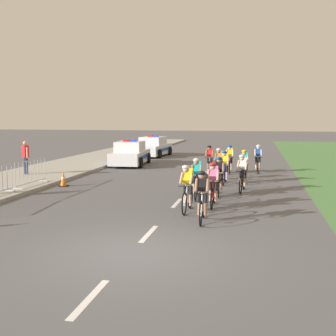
{
  "coord_description": "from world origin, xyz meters",
  "views": [
    {
      "loc": [
        2.64,
        -8.79,
        3.01
      ],
      "look_at": [
        -0.53,
        6.54,
        1.1
      ],
      "focal_mm": 45.39,
      "sensor_mm": 36.0,
      "label": 1
    }
  ],
  "objects_px": {
    "cyclist_second": "(187,187)",
    "cyclist_seventh": "(225,167)",
    "cyclist_tenth": "(258,158)",
    "crowd_barrier_rear": "(31,173)",
    "cyclist_lead": "(202,195)",
    "traffic_cone_mid": "(63,179)",
    "police_car_second": "(153,147)",
    "police_car_nearest": "(130,154)",
    "cyclist_fifth": "(219,175)",
    "cyclist_ninth": "(244,165)",
    "spectator_middle": "(26,155)",
    "cyclist_twelfth": "(230,159)",
    "cyclist_eighth": "(219,163)",
    "cyclist_fourth": "(197,178)",
    "cyclist_eleventh": "(210,159)",
    "cyclist_sixth": "(243,172)",
    "cyclist_third": "(213,184)"
  },
  "relations": [
    {
      "from": "cyclist_second",
      "to": "cyclist_seventh",
      "type": "xyz_separation_m",
      "value": [
        0.76,
        5.8,
        0.0
      ]
    },
    {
      "from": "cyclist_tenth",
      "to": "crowd_barrier_rear",
      "type": "bearing_deg",
      "value": -143.46
    },
    {
      "from": "cyclist_lead",
      "to": "traffic_cone_mid",
      "type": "distance_m",
      "value": 8.35
    },
    {
      "from": "police_car_second",
      "to": "police_car_nearest",
      "type": "bearing_deg",
      "value": -89.97
    },
    {
      "from": "cyclist_second",
      "to": "crowd_barrier_rear",
      "type": "relative_size",
      "value": 0.74
    },
    {
      "from": "cyclist_fifth",
      "to": "crowd_barrier_rear",
      "type": "relative_size",
      "value": 0.74
    },
    {
      "from": "cyclist_ninth",
      "to": "spectator_middle",
      "type": "height_order",
      "value": "spectator_middle"
    },
    {
      "from": "cyclist_seventh",
      "to": "spectator_middle",
      "type": "distance_m",
      "value": 9.97
    },
    {
      "from": "cyclist_twelfth",
      "to": "traffic_cone_mid",
      "type": "bearing_deg",
      "value": -140.03
    },
    {
      "from": "traffic_cone_mid",
      "to": "spectator_middle",
      "type": "bearing_deg",
      "value": 142.67
    },
    {
      "from": "cyclist_eighth",
      "to": "spectator_middle",
      "type": "bearing_deg",
      "value": -174.47
    },
    {
      "from": "cyclist_fourth",
      "to": "cyclist_seventh",
      "type": "xyz_separation_m",
      "value": [
        0.76,
        3.61,
        0.0
      ]
    },
    {
      "from": "cyclist_fourth",
      "to": "crowd_barrier_rear",
      "type": "xyz_separation_m",
      "value": [
        -7.17,
        0.93,
        -0.14
      ]
    },
    {
      "from": "cyclist_eleventh",
      "to": "cyclist_seventh",
      "type": "bearing_deg",
      "value": -72.68
    },
    {
      "from": "cyclist_lead",
      "to": "cyclist_sixth",
      "type": "xyz_separation_m",
      "value": [
        0.97,
        5.22,
        0.0
      ]
    },
    {
      "from": "cyclist_third",
      "to": "cyclist_fifth",
      "type": "height_order",
      "value": "same"
    },
    {
      "from": "police_car_second",
      "to": "traffic_cone_mid",
      "type": "relative_size",
      "value": 7.07
    },
    {
      "from": "cyclist_fifth",
      "to": "crowd_barrier_rear",
      "type": "bearing_deg",
      "value": 179.37
    },
    {
      "from": "traffic_cone_mid",
      "to": "spectator_middle",
      "type": "xyz_separation_m",
      "value": [
        -3.17,
        2.41,
        0.77
      ]
    },
    {
      "from": "cyclist_ninth",
      "to": "crowd_barrier_rear",
      "type": "xyz_separation_m",
      "value": [
        -8.77,
        -3.34,
        -0.14
      ]
    },
    {
      "from": "cyclist_eleventh",
      "to": "cyclist_lead",
      "type": "bearing_deg",
      "value": -85.04
    },
    {
      "from": "cyclist_second",
      "to": "crowd_barrier_rear",
      "type": "height_order",
      "value": "cyclist_second"
    },
    {
      "from": "police_car_second",
      "to": "cyclist_second",
      "type": "bearing_deg",
      "value": -73.12
    },
    {
      "from": "cyclist_third",
      "to": "cyclist_eighth",
      "type": "bearing_deg",
      "value": 92.96
    },
    {
      "from": "cyclist_second",
      "to": "cyclist_fourth",
      "type": "relative_size",
      "value": 1.0
    },
    {
      "from": "cyclist_eleventh",
      "to": "cyclist_twelfth",
      "type": "relative_size",
      "value": 1.0
    },
    {
      "from": "cyclist_fourth",
      "to": "cyclist_eleventh",
      "type": "relative_size",
      "value": 1.0
    },
    {
      "from": "police_car_nearest",
      "to": "spectator_middle",
      "type": "xyz_separation_m",
      "value": [
        -3.68,
        -5.9,
        0.4
      ]
    },
    {
      "from": "cyclist_sixth",
      "to": "traffic_cone_mid",
      "type": "bearing_deg",
      "value": -178.53
    },
    {
      "from": "cyclist_eleventh",
      "to": "cyclist_twelfth",
      "type": "bearing_deg",
      "value": 21.05
    },
    {
      "from": "cyclist_second",
      "to": "traffic_cone_mid",
      "type": "bearing_deg",
      "value": 147.76
    },
    {
      "from": "cyclist_second",
      "to": "cyclist_ninth",
      "type": "bearing_deg",
      "value": 76.13
    },
    {
      "from": "cyclist_second",
      "to": "cyclist_twelfth",
      "type": "height_order",
      "value": "same"
    },
    {
      "from": "cyclist_eighth",
      "to": "cyclist_second",
      "type": "bearing_deg",
      "value": -93.24
    },
    {
      "from": "cyclist_eighth",
      "to": "police_car_second",
      "type": "distance_m",
      "value": 12.51
    },
    {
      "from": "spectator_middle",
      "to": "police_car_second",
      "type": "bearing_deg",
      "value": 72.88
    },
    {
      "from": "cyclist_fourth",
      "to": "cyclist_ninth",
      "type": "distance_m",
      "value": 4.56
    },
    {
      "from": "cyclist_lead",
      "to": "cyclist_third",
      "type": "distance_m",
      "value": 2.12
    },
    {
      "from": "cyclist_lead",
      "to": "spectator_middle",
      "type": "distance_m",
      "value": 12.33
    },
    {
      "from": "police_car_second",
      "to": "spectator_middle",
      "type": "xyz_separation_m",
      "value": [
        -3.68,
        -11.95,
        0.4
      ]
    },
    {
      "from": "cyclist_eighth",
      "to": "police_car_second",
      "type": "xyz_separation_m",
      "value": [
        -5.92,
        11.03,
        -0.11
      ]
    },
    {
      "from": "cyclist_lead",
      "to": "cyclist_tenth",
      "type": "distance_m",
      "value": 11.42
    },
    {
      "from": "cyclist_lead",
      "to": "cyclist_eleventh",
      "type": "relative_size",
      "value": 1.0
    },
    {
      "from": "cyclist_fifth",
      "to": "cyclist_fourth",
      "type": "bearing_deg",
      "value": -130.76
    },
    {
      "from": "cyclist_third",
      "to": "cyclist_eighth",
      "type": "relative_size",
      "value": 1.0
    },
    {
      "from": "cyclist_third",
      "to": "cyclist_seventh",
      "type": "xyz_separation_m",
      "value": [
        0.03,
        4.91,
        0.0
      ]
    },
    {
      "from": "cyclist_ninth",
      "to": "police_car_second",
      "type": "bearing_deg",
      "value": 121.28
    },
    {
      "from": "cyclist_sixth",
      "to": "cyclist_eighth",
      "type": "bearing_deg",
      "value": 110.65
    },
    {
      "from": "cyclist_sixth",
      "to": "cyclist_ninth",
      "type": "bearing_deg",
      "value": 89.9
    },
    {
      "from": "police_car_second",
      "to": "traffic_cone_mid",
      "type": "height_order",
      "value": "police_car_second"
    }
  ]
}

